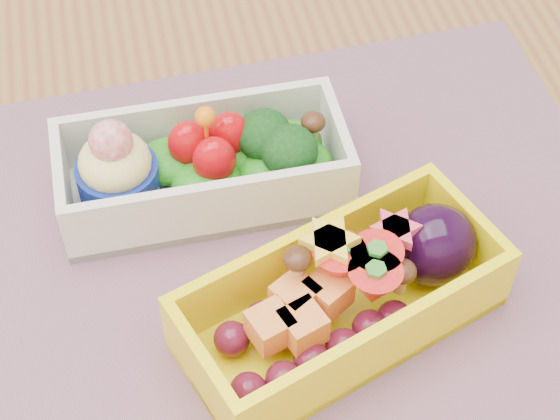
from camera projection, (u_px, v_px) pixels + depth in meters
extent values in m
cube|color=brown|center=(206.00, 255.00, 0.61)|extent=(1.20, 0.80, 0.04)
cube|color=#835A71|center=(270.00, 258.00, 0.58)|extent=(0.47, 0.37, 0.00)
cube|color=silver|center=(203.00, 167.00, 0.59)|extent=(0.18, 0.08, 0.05)
ellipsoid|color=green|center=(204.00, 175.00, 0.60)|extent=(0.17, 0.07, 0.02)
cylinder|color=navy|center=(119.00, 184.00, 0.58)|extent=(0.05, 0.05, 0.03)
sphere|color=red|center=(111.00, 141.00, 0.55)|extent=(0.03, 0.03, 0.03)
ellipsoid|color=#BB070D|center=(189.00, 144.00, 0.58)|extent=(0.03, 0.02, 0.03)
ellipsoid|color=#BB070D|center=(214.00, 160.00, 0.58)|extent=(0.03, 0.02, 0.03)
ellipsoid|color=#BB070D|center=(229.00, 135.00, 0.59)|extent=(0.03, 0.02, 0.03)
sphere|color=orange|center=(205.00, 116.00, 0.56)|extent=(0.01, 0.01, 0.01)
ellipsoid|color=black|center=(264.00, 134.00, 0.59)|extent=(0.04, 0.04, 0.03)
ellipsoid|color=black|center=(289.00, 151.00, 0.58)|extent=(0.04, 0.04, 0.03)
ellipsoid|color=#3F2111|center=(313.00, 122.00, 0.59)|extent=(0.02, 0.02, 0.01)
cube|color=yellow|center=(341.00, 301.00, 0.53)|extent=(0.20, 0.14, 0.05)
ellipsoid|color=#581028|center=(290.00, 345.00, 0.52)|extent=(0.11, 0.08, 0.02)
cube|color=orange|center=(298.00, 310.00, 0.51)|extent=(0.06, 0.05, 0.02)
cone|color=red|center=(338.00, 267.00, 0.52)|extent=(0.04, 0.04, 0.03)
cone|color=red|center=(375.00, 267.00, 0.52)|extent=(0.04, 0.04, 0.03)
cone|color=red|center=(374.00, 287.00, 0.51)|extent=(0.04, 0.04, 0.03)
cylinder|color=yellow|center=(330.00, 241.00, 0.51)|extent=(0.03, 0.03, 0.01)
cylinder|color=#E53F5B|center=(396.00, 230.00, 0.52)|extent=(0.03, 0.03, 0.01)
ellipsoid|color=#3F2111|center=(297.00, 277.00, 0.52)|extent=(0.02, 0.02, 0.01)
ellipsoid|color=#3F2111|center=(401.00, 280.00, 0.52)|extent=(0.02, 0.02, 0.01)
ellipsoid|color=black|center=(434.00, 245.00, 0.54)|extent=(0.05, 0.05, 0.05)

